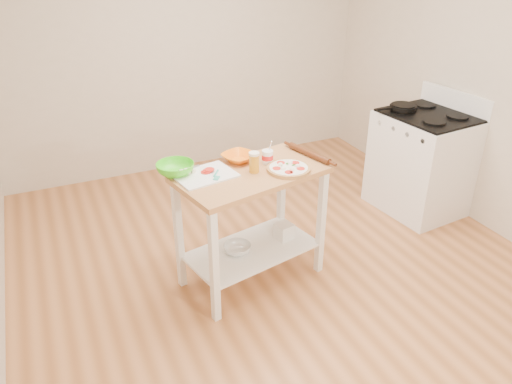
{
  "coord_description": "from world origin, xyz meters",
  "views": [
    {
      "loc": [
        -1.51,
        -2.89,
        2.37
      ],
      "look_at": [
        -0.21,
        -0.02,
        0.73
      ],
      "focal_mm": 35.0,
      "sensor_mm": 36.0,
      "label": 1
    }
  ],
  "objects_px": {
    "green_bowl": "(175,169)",
    "shelf_glass_bowl": "(237,249)",
    "cutting_board": "(204,175)",
    "shelf_bin": "(284,231)",
    "pizza": "(289,168)",
    "prep_island": "(251,204)",
    "gas_stove": "(422,162)",
    "rolling_pin": "(309,154)",
    "skillet": "(403,107)",
    "beer_pint": "(254,162)",
    "orange_bowl": "(239,157)",
    "yogurt_tub": "(267,157)",
    "knife": "(179,172)",
    "spatula": "(216,175)"
  },
  "relations": [
    {
      "from": "pizza",
      "to": "orange_bowl",
      "type": "xyz_separation_m",
      "value": [
        -0.25,
        0.3,
        0.01
      ]
    },
    {
      "from": "cutting_board",
      "to": "green_bowl",
      "type": "bearing_deg",
      "value": 138.83
    },
    {
      "from": "beer_pint",
      "to": "shelf_bin",
      "type": "xyz_separation_m",
      "value": [
        0.27,
        0.05,
        -0.65
      ]
    },
    {
      "from": "pizza",
      "to": "knife",
      "type": "bearing_deg",
      "value": 160.18
    },
    {
      "from": "beer_pint",
      "to": "shelf_glass_bowl",
      "type": "xyz_separation_m",
      "value": [
        -0.13,
        0.01,
        -0.68
      ]
    },
    {
      "from": "cutting_board",
      "to": "shelf_bin",
      "type": "xyz_separation_m",
      "value": [
        0.61,
        -0.04,
        -0.59
      ]
    },
    {
      "from": "pizza",
      "to": "yogurt_tub",
      "type": "bearing_deg",
      "value": 115.02
    },
    {
      "from": "green_bowl",
      "to": "rolling_pin",
      "type": "bearing_deg",
      "value": -6.46
    },
    {
      "from": "skillet",
      "to": "shelf_bin",
      "type": "relative_size",
      "value": 3.15
    },
    {
      "from": "skillet",
      "to": "beer_pint",
      "type": "height_order",
      "value": "beer_pint"
    },
    {
      "from": "cutting_board",
      "to": "shelf_glass_bowl",
      "type": "xyz_separation_m",
      "value": [
        0.2,
        -0.08,
        -0.62
      ]
    },
    {
      "from": "pizza",
      "to": "yogurt_tub",
      "type": "height_order",
      "value": "yogurt_tub"
    },
    {
      "from": "gas_stove",
      "to": "yogurt_tub",
      "type": "xyz_separation_m",
      "value": [
        -1.74,
        -0.28,
        0.48
      ]
    },
    {
      "from": "knife",
      "to": "gas_stove",
      "type": "bearing_deg",
      "value": -10.56
    },
    {
      "from": "pizza",
      "to": "green_bowl",
      "type": "distance_m",
      "value": 0.78
    },
    {
      "from": "orange_bowl",
      "to": "yogurt_tub",
      "type": "relative_size",
      "value": 1.3
    },
    {
      "from": "beer_pint",
      "to": "yogurt_tub",
      "type": "xyz_separation_m",
      "value": [
        0.15,
        0.09,
        -0.02
      ]
    },
    {
      "from": "beer_pint",
      "to": "rolling_pin",
      "type": "xyz_separation_m",
      "value": [
        0.48,
        0.08,
        -0.05
      ]
    },
    {
      "from": "prep_island",
      "to": "rolling_pin",
      "type": "bearing_deg",
      "value": 7.76
    },
    {
      "from": "shelf_glass_bowl",
      "to": "knife",
      "type": "bearing_deg",
      "value": 154.11
    },
    {
      "from": "shelf_glass_bowl",
      "to": "shelf_bin",
      "type": "distance_m",
      "value": 0.41
    },
    {
      "from": "cutting_board",
      "to": "orange_bowl",
      "type": "distance_m",
      "value": 0.34
    },
    {
      "from": "beer_pint",
      "to": "knife",
      "type": "bearing_deg",
      "value": 159.73
    },
    {
      "from": "prep_island",
      "to": "skillet",
      "type": "height_order",
      "value": "skillet"
    },
    {
      "from": "pizza",
      "to": "shelf_glass_bowl",
      "type": "relative_size",
      "value": 1.49
    },
    {
      "from": "orange_bowl",
      "to": "shelf_bin",
      "type": "height_order",
      "value": "orange_bowl"
    },
    {
      "from": "prep_island",
      "to": "green_bowl",
      "type": "distance_m",
      "value": 0.6
    },
    {
      "from": "cutting_board",
      "to": "knife",
      "type": "distance_m",
      "value": 0.18
    },
    {
      "from": "knife",
      "to": "beer_pint",
      "type": "bearing_deg",
      "value": -35.6
    },
    {
      "from": "gas_stove",
      "to": "beer_pint",
      "type": "xyz_separation_m",
      "value": [
        -1.89,
        -0.38,
        0.5
      ]
    },
    {
      "from": "shelf_glass_bowl",
      "to": "yogurt_tub",
      "type": "bearing_deg",
      "value": 16.96
    },
    {
      "from": "gas_stove",
      "to": "rolling_pin",
      "type": "distance_m",
      "value": 1.5
    },
    {
      "from": "shelf_bin",
      "to": "prep_island",
      "type": "bearing_deg",
      "value": -172.71
    },
    {
      "from": "prep_island",
      "to": "gas_stove",
      "type": "distance_m",
      "value": 1.95
    },
    {
      "from": "spatula",
      "to": "rolling_pin",
      "type": "xyz_separation_m",
      "value": [
        0.75,
        0.05,
        0.01
      ]
    },
    {
      "from": "skillet",
      "to": "shelf_glass_bowl",
      "type": "bearing_deg",
      "value": -154.67
    },
    {
      "from": "gas_stove",
      "to": "knife",
      "type": "bearing_deg",
      "value": 179.12
    },
    {
      "from": "pizza",
      "to": "shelf_bin",
      "type": "distance_m",
      "value": 0.61
    },
    {
      "from": "prep_island",
      "to": "beer_pint",
      "type": "distance_m",
      "value": 0.33
    },
    {
      "from": "prep_island",
      "to": "orange_bowl",
      "type": "xyz_separation_m",
      "value": [
        -0.01,
        0.21,
        0.29
      ]
    },
    {
      "from": "gas_stove",
      "to": "green_bowl",
      "type": "distance_m",
      "value": 2.45
    },
    {
      "from": "prep_island",
      "to": "knife",
      "type": "relative_size",
      "value": 4.33
    },
    {
      "from": "green_bowl",
      "to": "shelf_glass_bowl",
      "type": "height_order",
      "value": "green_bowl"
    },
    {
      "from": "cutting_board",
      "to": "orange_bowl",
      "type": "height_order",
      "value": "orange_bowl"
    },
    {
      "from": "rolling_pin",
      "to": "shelf_bin",
      "type": "xyz_separation_m",
      "value": [
        -0.21,
        -0.03,
        -0.6
      ]
    },
    {
      "from": "gas_stove",
      "to": "green_bowl",
      "type": "relative_size",
      "value": 4.26
    },
    {
      "from": "beer_pint",
      "to": "rolling_pin",
      "type": "distance_m",
      "value": 0.49
    },
    {
      "from": "orange_bowl",
      "to": "rolling_pin",
      "type": "relative_size",
      "value": 0.56
    },
    {
      "from": "green_bowl",
      "to": "pizza",
      "type": "bearing_deg",
      "value": -19.97
    },
    {
      "from": "pizza",
      "to": "skillet",
      "type": "bearing_deg",
      "value": 23.01
    }
  ]
}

